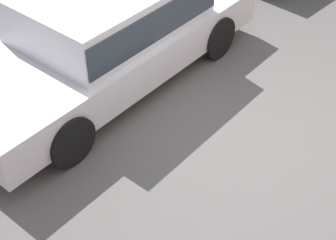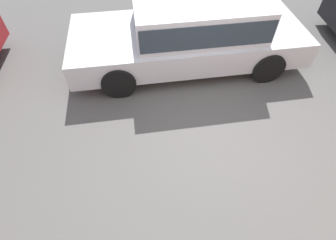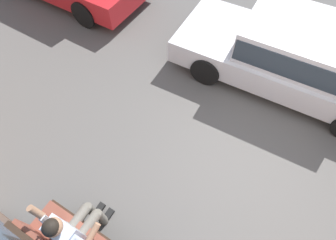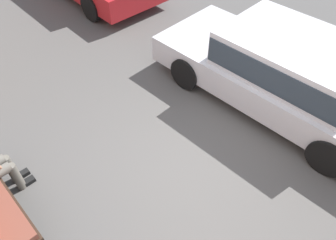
{
  "view_description": "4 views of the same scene",
  "coord_description": "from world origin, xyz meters",
  "views": [
    {
      "loc": [
        3.86,
        2.6,
        4.25
      ],
      "look_at": [
        1.14,
        0.14,
        1.1
      ],
      "focal_mm": 55.0,
      "sensor_mm": 36.0,
      "label": 1
    },
    {
      "loc": [
        0.96,
        2.6,
        3.54
      ],
      "look_at": [
        0.75,
        0.7,
        1.25
      ],
      "focal_mm": 28.0,
      "sensor_mm": 36.0,
      "label": 2
    },
    {
      "loc": [
        0.2,
        2.6,
        4.35
      ],
      "look_at": [
        1.33,
        0.71,
        0.9
      ],
      "focal_mm": 28.0,
      "sensor_mm": 36.0,
      "label": 3
    },
    {
      "loc": [
        -1.91,
        2.6,
        4.21
      ],
      "look_at": [
        0.47,
        0.35,
        0.79
      ],
      "focal_mm": 35.0,
      "sensor_mm": 36.0,
      "label": 4
    }
  ],
  "objects": [
    {
      "name": "parked_car_mid",
      "position": [
        -0.01,
        -1.99,
        0.75
      ],
      "size": [
        4.67,
        2.07,
        1.36
      ],
      "color": "silver",
      "rests_on": "ground_plane"
    },
    {
      "name": "ground_plane",
      "position": [
        0.0,
        0.0,
        0.0
      ],
      "size": [
        60.0,
        60.0,
        0.0
      ],
      "primitive_type": "plane",
      "color": "#565451"
    }
  ]
}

